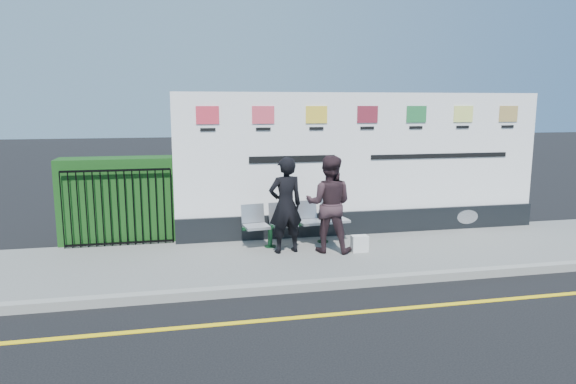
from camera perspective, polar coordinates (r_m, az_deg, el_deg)
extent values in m
plane|color=black|center=(7.82, 14.80, -12.23)|extent=(80.00, 80.00, 0.00)
cube|color=slate|center=(9.96, 8.32, -6.82)|extent=(14.00, 3.00, 0.12)
cube|color=gray|center=(8.63, 11.81, -9.47)|extent=(14.00, 0.18, 0.14)
cube|color=yellow|center=(7.81, 14.80, -12.21)|extent=(14.00, 0.10, 0.01)
cube|color=black|center=(11.27, 8.38, -3.24)|extent=(8.00, 0.30, 0.50)
cube|color=white|center=(11.04, 8.57, 4.38)|extent=(8.00, 0.14, 2.50)
cube|color=#164414|center=(10.98, -18.15, -0.78)|extent=(2.35, 0.70, 1.70)
imported|color=black|center=(9.55, -0.28, -1.47)|extent=(0.72, 0.54, 1.81)
imported|color=#332126|center=(9.64, 4.56, -1.33)|extent=(1.08, 0.97, 1.83)
cube|color=black|center=(10.06, -0.48, -2.88)|extent=(0.27, 0.12, 0.21)
cube|color=silver|center=(9.85, 7.95, -5.70)|extent=(0.31, 0.19, 0.31)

